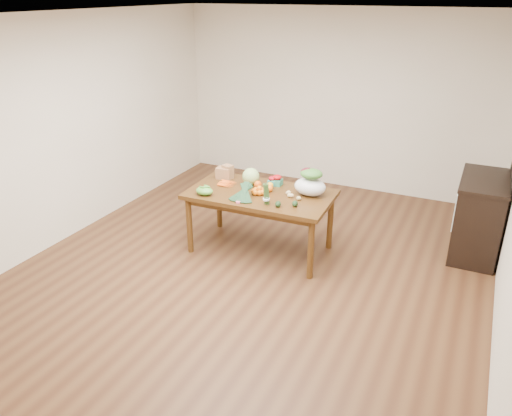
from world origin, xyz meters
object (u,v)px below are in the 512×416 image
at_px(mandarin_cluster, 259,190).
at_px(asparagus_bundle, 266,194).
at_px(paper_bag, 224,172).
at_px(salad_bag, 310,183).
at_px(cabinet, 479,216).
at_px(dining_table, 260,222).
at_px(cabbage, 251,176).
at_px(kale_bunch, 242,193).

relative_size(mandarin_cluster, asparagus_bundle, 0.72).
xyz_separation_m(paper_bag, salad_bag, (1.15, -0.06, 0.06)).
bearing_deg(mandarin_cluster, asparagus_bundle, -51.42).
height_order(mandarin_cluster, salad_bag, salad_bag).
height_order(cabinet, salad_bag, salad_bag).
xyz_separation_m(dining_table, paper_bag, (-0.60, 0.23, 0.46)).
height_order(paper_bag, salad_bag, salad_bag).
xyz_separation_m(cabinet, mandarin_cluster, (-2.34, -1.09, 0.33)).
distance_m(dining_table, mandarin_cluster, 0.43).
height_order(cabbage, salad_bag, salad_bag).
distance_m(cabinet, kale_bunch, 2.80).
relative_size(mandarin_cluster, salad_bag, 0.49).
relative_size(cabbage, kale_bunch, 0.51).
relative_size(cabinet, asparagus_bundle, 4.08).
bearing_deg(asparagus_bundle, cabinet, 30.18).
bearing_deg(mandarin_cluster, salad_bag, 21.79).
bearing_deg(paper_bag, dining_table, -20.88).
bearing_deg(mandarin_cluster, paper_bag, 155.98).
xyz_separation_m(cabinet, kale_bunch, (-2.44, -1.34, 0.36)).
relative_size(kale_bunch, asparagus_bundle, 1.60).
bearing_deg(salad_bag, paper_bag, 177.13).
xyz_separation_m(cabbage, salad_bag, (0.76, -0.01, 0.04)).
xyz_separation_m(paper_bag, kale_bunch, (0.51, -0.52, -0.01)).
distance_m(paper_bag, mandarin_cluster, 0.67).
bearing_deg(kale_bunch, mandarin_cluster, 66.29).
distance_m(dining_table, cabbage, 0.56).
distance_m(paper_bag, salad_bag, 1.15).
bearing_deg(cabbage, asparagus_bundle, -48.70).
xyz_separation_m(cabinet, salad_bag, (-1.80, -0.87, 0.42)).
bearing_deg(cabbage, salad_bag, -0.95).
bearing_deg(dining_table, salad_bag, 15.85).
height_order(dining_table, asparagus_bundle, asparagus_bundle).
bearing_deg(salad_bag, kale_bunch, -143.89).
xyz_separation_m(dining_table, asparagus_bundle, (0.21, -0.29, 0.50)).
relative_size(cabinet, salad_bag, 2.78).
height_order(dining_table, cabbage, cabbage).
height_order(dining_table, mandarin_cluster, mandarin_cluster).
xyz_separation_m(dining_table, mandarin_cluster, (0.01, -0.04, 0.43)).
bearing_deg(cabinet, dining_table, -155.96).
xyz_separation_m(dining_table, cabbage, (-0.21, 0.19, 0.48)).
relative_size(dining_table, asparagus_bundle, 6.66).
bearing_deg(paper_bag, cabinet, 15.44).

